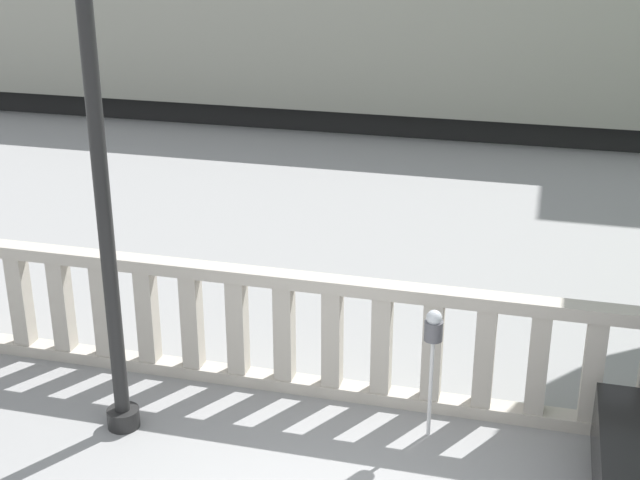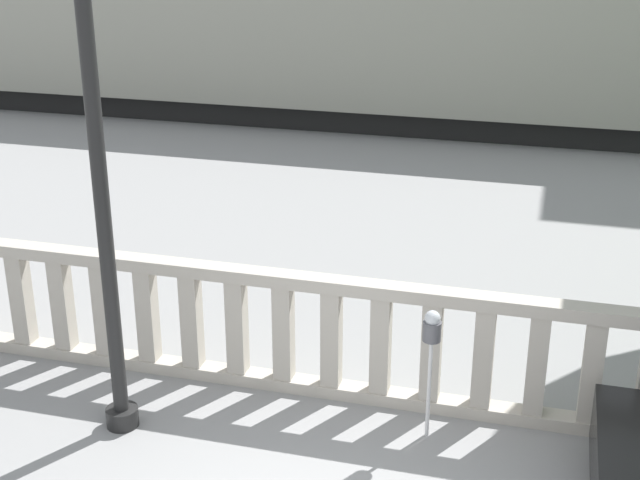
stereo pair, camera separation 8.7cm
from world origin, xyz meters
TOP-DOWN VIEW (x-y plane):
  - balustrade at (0.00, 2.74)m, footprint 16.03×0.24m
  - lamppost at (-2.47, 1.59)m, footprint 0.36×0.36m
  - parking_meter at (0.60, 2.23)m, footprint 0.18×0.18m
  - train_near at (-2.24, 14.83)m, footprint 21.75×2.83m

SIDE VIEW (x-z plane):
  - balustrade at x=0.00m, z-range 0.00..1.39m
  - parking_meter at x=0.60m, z-range 0.44..1.84m
  - train_near at x=-2.24m, z-range -0.21..3.67m
  - lamppost at x=-2.47m, z-range 0.28..6.63m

